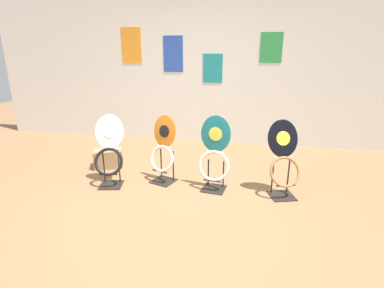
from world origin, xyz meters
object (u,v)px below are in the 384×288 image
at_px(toilet_seat_display_jazz_black, 284,161).
at_px(storage_box, 108,158).
at_px(toilet_seat_display_orange_sun, 163,152).
at_px(toilet_seat_display_white_plain, 109,151).
at_px(toilet_seat_display_teal_sax, 214,158).

xyz_separation_m(toilet_seat_display_jazz_black, storage_box, (-2.43, 0.44, -0.30)).
bearing_deg(storage_box, toilet_seat_display_orange_sun, -19.33).
bearing_deg(toilet_seat_display_jazz_black, toilet_seat_display_white_plain, -177.24).
bearing_deg(toilet_seat_display_orange_sun, toilet_seat_display_jazz_black, -4.07).
height_order(toilet_seat_display_teal_sax, toilet_seat_display_orange_sun, toilet_seat_display_teal_sax).
distance_m(toilet_seat_display_orange_sun, storage_box, 1.04).
height_order(toilet_seat_display_jazz_black, toilet_seat_display_orange_sun, toilet_seat_display_jazz_black).
relative_size(toilet_seat_display_teal_sax, toilet_seat_display_jazz_black, 1.04).
height_order(toilet_seat_display_white_plain, toilet_seat_display_jazz_black, toilet_seat_display_jazz_black).
bearing_deg(toilet_seat_display_teal_sax, storage_box, 164.77).
relative_size(toilet_seat_display_teal_sax, toilet_seat_display_orange_sun, 1.06).
xyz_separation_m(toilet_seat_display_orange_sun, storage_box, (-0.95, 0.33, -0.28)).
height_order(toilet_seat_display_jazz_black, storage_box, toilet_seat_display_jazz_black).
bearing_deg(toilet_seat_display_orange_sun, toilet_seat_display_teal_sax, -9.21).
xyz_separation_m(toilet_seat_display_white_plain, storage_box, (-0.31, 0.54, -0.32)).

